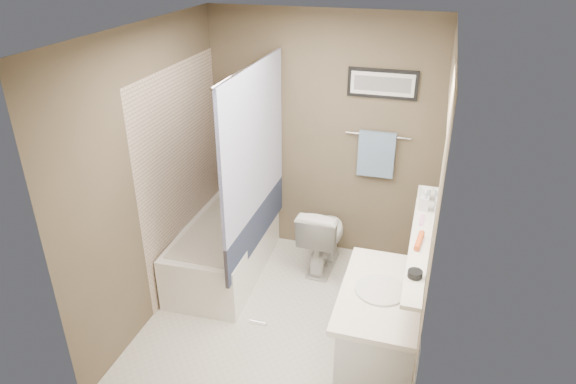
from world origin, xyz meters
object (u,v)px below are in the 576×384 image
(vanity, at_px, (378,342))
(toilet, at_px, (323,236))
(candle_bowl_near, at_px, (415,274))
(hair_brush_front, at_px, (419,240))
(soap_bottle, at_px, (424,200))
(bathtub, at_px, (226,247))
(glass_jar, at_px, (425,194))

(vanity, bearing_deg, toilet, 114.57)
(candle_bowl_near, relative_size, hair_brush_front, 0.41)
(toilet, relative_size, soap_bottle, 4.45)
(candle_bowl_near, distance_m, hair_brush_front, 0.39)
(toilet, relative_size, candle_bowl_near, 7.61)
(toilet, height_order, soap_bottle, soap_bottle)
(bathtub, xyz_separation_m, toilet, (0.89, 0.32, 0.09))
(toilet, bearing_deg, candle_bowl_near, 122.55)
(toilet, distance_m, soap_bottle, 1.40)
(hair_brush_front, bearing_deg, vanity, -130.05)
(bathtub, height_order, soap_bottle, soap_bottle)
(glass_jar, bearing_deg, toilet, 151.35)
(vanity, distance_m, glass_jar, 1.18)
(bathtub, distance_m, candle_bowl_near, 2.34)
(candle_bowl_near, height_order, hair_brush_front, hair_brush_front)
(bathtub, bearing_deg, hair_brush_front, -27.37)
(glass_jar, distance_m, soap_bottle, 0.17)
(vanity, relative_size, soap_bottle, 5.85)
(vanity, distance_m, soap_bottle, 1.08)
(hair_brush_front, bearing_deg, toilet, 127.92)
(bathtub, bearing_deg, vanity, -35.70)
(bathtub, distance_m, soap_bottle, 2.05)
(bathtub, height_order, candle_bowl_near, candle_bowl_near)
(hair_brush_front, relative_size, soap_bottle, 1.43)
(hair_brush_front, bearing_deg, candle_bowl_near, -90.00)
(soap_bottle, bearing_deg, vanity, -104.57)
(vanity, height_order, hair_brush_front, hair_brush_front)
(candle_bowl_near, bearing_deg, bathtub, 145.56)
(candle_bowl_near, bearing_deg, vanity, 137.51)
(hair_brush_front, xyz_separation_m, glass_jar, (0.00, 0.66, 0.03))
(bathtub, bearing_deg, candle_bowl_near, -36.75)
(toilet, distance_m, hair_brush_front, 1.66)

